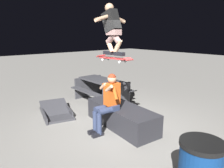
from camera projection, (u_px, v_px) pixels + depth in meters
ground_plane at (120, 129)px, 5.07m from camera, size 40.00×40.00×0.00m
ledge_box_main at (121, 116)px, 5.19m from camera, size 2.10×0.92×0.51m
person_sitting_on_ledge at (108, 100)px, 4.79m from camera, size 0.60×0.77×1.35m
skateboard at (114, 58)px, 4.81m from camera, size 1.03×0.25×0.13m
skater_airborne at (112, 27)px, 4.69m from camera, size 0.62×0.89×1.12m
kicker_ramp at (56, 112)px, 5.97m from camera, size 1.42×1.05×0.36m
picnic_table_back at (102, 87)px, 7.04m from camera, size 1.72×1.36×0.75m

